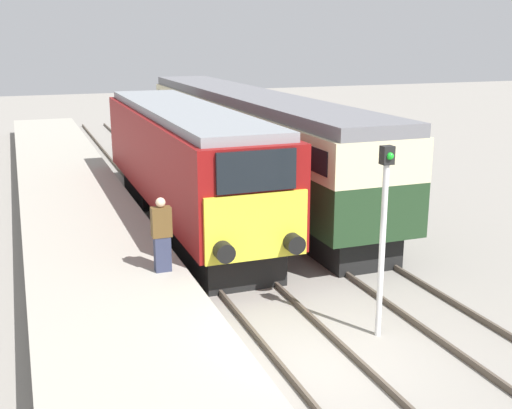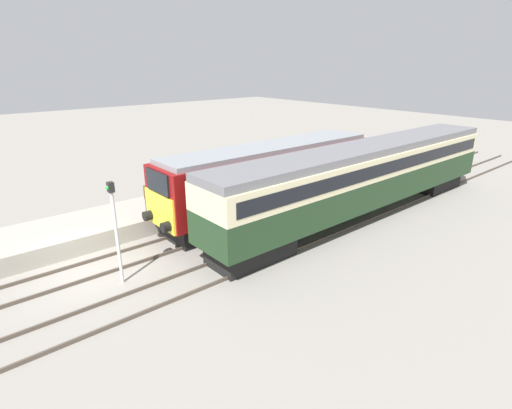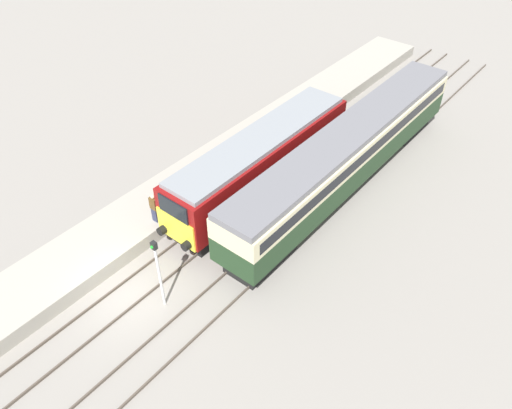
{
  "view_description": "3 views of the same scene",
  "coord_description": "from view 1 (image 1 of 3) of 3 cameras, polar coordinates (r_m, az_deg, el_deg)",
  "views": [
    {
      "loc": [
        -4.91,
        -9.69,
        6.02
      ],
      "look_at": [
        0.0,
        3.42,
        2.3
      ],
      "focal_mm": 45.0,
      "sensor_mm": 36.0,
      "label": 1
    },
    {
      "loc": [
        15.09,
        -3.93,
        7.89
      ],
      "look_at": [
        1.7,
        7.42,
        1.6
      ],
      "focal_mm": 28.0,
      "sensor_mm": 36.0,
      "label": 2
    },
    {
      "loc": [
        14.08,
        -7.76,
        18.36
      ],
      "look_at": [
        1.7,
        7.42,
        1.6
      ],
      "focal_mm": 35.0,
      "sensor_mm": 36.0,
      "label": 3
    }
  ],
  "objects": [
    {
      "name": "person_on_platform",
      "position": [
        14.5,
        -8.37,
        -2.69
      ],
      "size": [
        0.44,
        0.26,
        1.72
      ],
      "color": "#2D334C",
      "rests_on": "platform_left"
    },
    {
      "name": "passenger_carriage",
      "position": [
        24.94,
        -0.85,
        6.5
      ],
      "size": [
        2.75,
        20.03,
        3.9
      ],
      "color": "black",
      "rests_on": "ground_plane"
    },
    {
      "name": "rails_far_track",
      "position": [
        17.9,
        8.47,
        -4.7
      ],
      "size": [
        1.5,
        60.0,
        0.14
      ],
      "color": "#4C4238",
      "rests_on": "ground_plane"
    },
    {
      "name": "platform_left",
      "position": [
        18.63,
        -14.63,
        -3.13
      ],
      "size": [
        3.5,
        50.0,
        0.83
      ],
      "color": "#9E998C",
      "rests_on": "ground_plane"
    },
    {
      "name": "locomotive",
      "position": [
        20.59,
        -6.38,
        3.91
      ],
      "size": [
        2.7,
        13.52,
        3.84
      ],
      "color": "black",
      "rests_on": "ground_plane"
    },
    {
      "name": "rails_near_track",
      "position": [
        16.59,
        -1.93,
        -6.14
      ],
      "size": [
        1.51,
        60.0,
        0.14
      ],
      "color": "#4C4238",
      "rests_on": "ground_plane"
    },
    {
      "name": "ground_plane",
      "position": [
        12.42,
        5.72,
        -14.19
      ],
      "size": [
        120.0,
        120.0,
        0.0
      ],
      "primitive_type": "plane",
      "color": "gray"
    },
    {
      "name": "signal_post",
      "position": [
        12.91,
        11.26,
        -1.92
      ],
      "size": [
        0.24,
        0.28,
        3.96
      ],
      "color": "silver",
      "rests_on": "ground_plane"
    }
  ]
}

